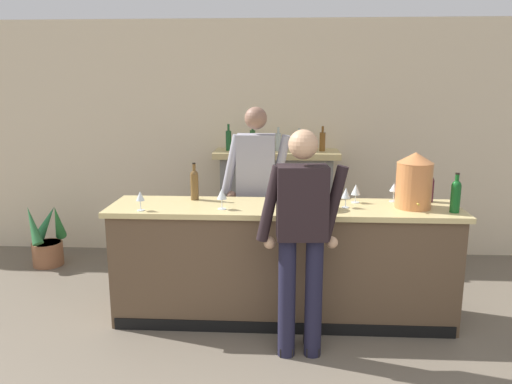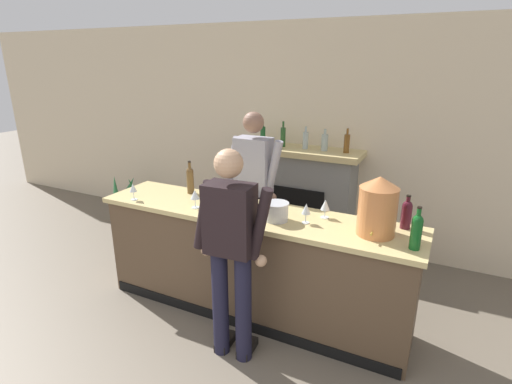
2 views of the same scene
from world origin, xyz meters
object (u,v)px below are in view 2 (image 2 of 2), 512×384
at_px(person_bartender, 253,191).
at_px(wine_glass_by_dispenser, 325,205).
at_px(person_customer, 231,249).
at_px(wine_bottle_merlot_tall, 407,213).
at_px(wine_glass_back_row, 195,195).
at_px(fireplace_stone, 302,197).
at_px(potted_plant_corner, 127,204).
at_px(ice_bucket_steel, 277,211).
at_px(wine_glass_near_bucket, 133,188).
at_px(copper_dispenser, 378,206).
at_px(wine_bottle_burgundy_dark, 190,179).
at_px(wine_bottle_riesling_slim, 417,230).
at_px(wine_glass_front_right, 306,209).
at_px(wine_glass_mid_counter, 367,209).

relative_size(person_bartender, wine_glass_by_dispenser, 11.10).
relative_size(person_customer, wine_bottle_merlot_tall, 6.17).
bearing_deg(wine_bottle_merlot_tall, wine_glass_back_row, -168.35).
height_order(person_bartender, wine_glass_by_dispenser, person_bartender).
bearing_deg(fireplace_stone, potted_plant_corner, -171.39).
bearing_deg(ice_bucket_steel, wine_glass_near_bucket, -174.42).
height_order(copper_dispenser, wine_bottle_burgundy_dark, copper_dispenser).
height_order(wine_bottle_riesling_slim, wine_glass_by_dispenser, wine_bottle_riesling_slim).
bearing_deg(wine_glass_front_right, copper_dispenser, 2.92).
distance_m(wine_bottle_riesling_slim, wine_glass_by_dispenser, 0.80).
bearing_deg(wine_glass_near_bucket, wine_bottle_merlot_tall, 10.48).
xyz_separation_m(fireplace_stone, person_bartender, (-0.18, -1.01, 0.36)).
distance_m(fireplace_stone, wine_bottle_merlot_tall, 1.96).
relative_size(wine_glass_mid_counter, wine_glass_front_right, 0.97).
height_order(potted_plant_corner, wine_bottle_merlot_tall, wine_bottle_merlot_tall).
relative_size(wine_bottle_merlot_tall, wine_bottle_burgundy_dark, 0.84).
relative_size(copper_dispenser, wine_bottle_burgundy_dark, 1.40).
bearing_deg(wine_bottle_riesling_slim, person_customer, -159.14).
bearing_deg(person_bartender, wine_glass_by_dispenser, -24.55).
bearing_deg(ice_bucket_steel, wine_bottle_merlot_tall, 17.32).
bearing_deg(wine_bottle_burgundy_dark, wine_glass_by_dispenser, -1.54).
bearing_deg(wine_glass_by_dispenser, wine_bottle_riesling_slim, -20.95).
distance_m(wine_glass_mid_counter, wine_glass_front_right, 0.51).
distance_m(person_bartender, wine_glass_by_dispenser, 0.98).
bearing_deg(person_customer, wine_bottle_merlot_tall, 36.33).
bearing_deg(wine_bottle_riesling_slim, wine_bottle_merlot_tall, 106.53).
bearing_deg(wine_glass_near_bucket, wine_glass_front_right, 6.56).
distance_m(wine_glass_back_row, wine_glass_mid_counter, 1.51).
relative_size(copper_dispenser, wine_glass_back_row, 2.72).
xyz_separation_m(wine_bottle_riesling_slim, wine_bottle_burgundy_dark, (-2.16, 0.32, 0.00)).
distance_m(wine_glass_back_row, wine_glass_front_right, 1.03).
bearing_deg(wine_glass_back_row, ice_bucket_steel, 4.16).
xyz_separation_m(wine_bottle_burgundy_dark, wine_glass_back_row, (0.28, -0.33, -0.03)).
height_order(person_customer, copper_dispenser, person_customer).
relative_size(wine_glass_back_row, wine_glass_front_right, 1.00).
bearing_deg(potted_plant_corner, wine_glass_mid_counter, -14.76).
bearing_deg(person_bartender, wine_bottle_merlot_tall, -12.26).
bearing_deg(wine_bottle_merlot_tall, wine_glass_mid_counter, -177.90).
relative_size(ice_bucket_steel, wine_glass_front_right, 1.20).
bearing_deg(person_customer, wine_glass_mid_counter, 44.75).
height_order(copper_dispenser, wine_glass_mid_counter, copper_dispenser).
xyz_separation_m(ice_bucket_steel, wine_bottle_riesling_slim, (1.09, -0.05, 0.07)).
height_order(wine_bottle_merlot_tall, wine_glass_mid_counter, wine_bottle_merlot_tall).
xyz_separation_m(ice_bucket_steel, wine_glass_front_right, (0.24, 0.05, 0.04)).
xyz_separation_m(person_bartender, wine_glass_mid_counter, (1.23, -0.34, 0.12)).
xyz_separation_m(fireplace_stone, wine_bottle_riesling_slim, (1.45, -1.70, 0.51)).
bearing_deg(potted_plant_corner, wine_bottle_merlot_tall, -13.51).
relative_size(wine_glass_back_row, wine_glass_by_dispenser, 1.04).
bearing_deg(person_customer, ice_bucket_steel, 74.60).
distance_m(wine_bottle_burgundy_dark, wine_glass_front_right, 1.32).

